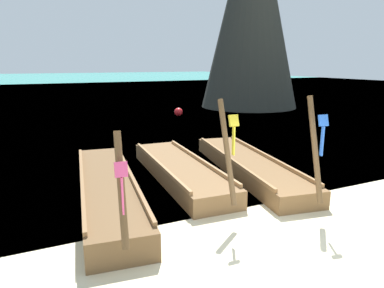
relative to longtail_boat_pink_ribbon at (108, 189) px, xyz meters
The scene contains 7 objects.
ground 4.94m from the longtail_boat_pink_ribbon, 60.57° to the right, with size 120.00×120.00×0.00m, color beige.
sea_water 58.13m from the longtail_boat_pink_ribbon, 87.61° to the left, with size 120.00×120.00×0.00m, color #2DB29E.
longtail_boat_pink_ribbon is the anchor object (origin of this frame).
longtail_boat_yellow_ribbon 2.44m from the longtail_boat_pink_ribbon, 17.47° to the left, with size 1.69×6.32×2.68m.
longtail_boat_blue_ribbon 4.53m from the longtail_boat_pink_ribbon, ahead, with size 2.37×6.98×2.74m.
karst_rock 22.11m from the longtail_boat_pink_ribbon, 45.69° to the left, with size 8.38×7.47×15.99m.
mooring_buoy_near 14.33m from the longtail_boat_pink_ribbon, 59.94° to the left, with size 0.55×0.55×0.55m.
Camera 1 is at (-3.99, -4.21, 3.44)m, focal length 32.46 mm.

